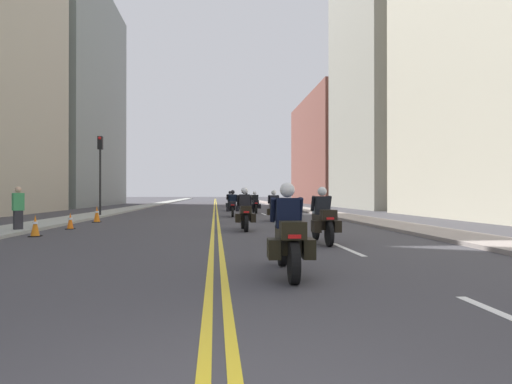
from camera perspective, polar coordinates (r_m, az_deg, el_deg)
ground_plane at (r=50.11m, az=-5.67°, el=-1.85°), size 264.00×264.00×0.00m
sidewalk_left at (r=50.69m, az=-14.36°, el=-1.76°), size 2.09×144.00×0.12m
sidewalk_right at (r=50.69m, az=3.02°, el=-1.76°), size 2.09×144.00×0.12m
centreline_yellow_inner at (r=50.11m, az=-5.80°, el=-1.84°), size 0.12×132.00×0.01m
centreline_yellow_outer at (r=50.11m, az=-5.53°, el=-1.84°), size 0.12×132.00×0.01m
lane_dashes_white at (r=31.30m, az=0.42°, el=-2.81°), size 0.14×56.40×0.01m
building_right_1 at (r=43.87m, az=18.71°, el=15.21°), size 9.52×13.33×26.18m
building_left_2 at (r=53.72m, az=-24.87°, el=11.99°), size 9.19×21.33×25.53m
building_right_2 at (r=59.94m, az=10.67°, el=5.63°), size 8.16×21.46×15.06m
motorcycle_0 at (r=7.15m, az=4.48°, el=-6.38°), size 0.78×2.31×1.61m
motorcycle_1 at (r=11.75m, az=9.31°, el=-3.83°), size 0.77×2.26×1.61m
motorcycle_2 at (r=15.73m, az=-1.58°, el=-2.97°), size 0.77×2.12×1.66m
motorcycle_3 at (r=21.03m, az=2.51°, el=-2.28°), size 0.78×2.25×1.60m
motorcycle_4 at (r=25.26m, az=-3.26°, el=-1.96°), size 0.78×2.21×1.64m
motorcycle_5 at (r=29.76m, az=-0.16°, el=-1.70°), size 0.77×2.21×1.59m
motorcycle_6 at (r=33.78m, az=-3.62°, el=-1.51°), size 0.78×2.12×1.64m
motorcycle_7 at (r=39.01m, az=-1.35°, el=-1.35°), size 0.76×2.21×1.59m
traffic_cone_0 at (r=17.89m, az=-24.41°, el=-3.69°), size 0.31×0.31×0.66m
traffic_cone_1 at (r=15.31m, az=-28.35°, el=-4.15°), size 0.34×0.34×0.72m
traffic_cone_2 at (r=21.67m, az=-21.25°, el=-2.88°), size 0.38×0.38×0.82m
traffic_light_near at (r=26.78m, az=-20.84°, el=4.02°), size 0.28×0.38×4.91m
pedestrian_0 at (r=17.13m, az=-30.17°, el=-2.05°), size 0.42×0.40×1.67m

